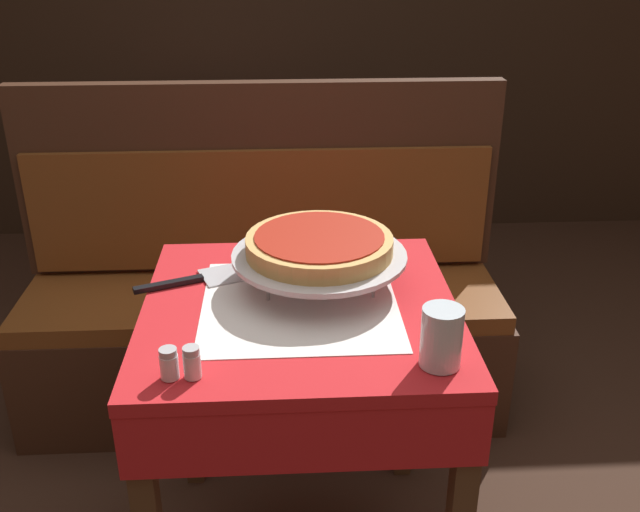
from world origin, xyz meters
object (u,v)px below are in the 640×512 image
object	(u,v)px
pepper_shaker	(192,362)
booth_bench	(264,319)
dining_table_front	(300,347)
pizza_pan_stand	(319,257)
pizza_server	(201,279)
deep_dish_pizza	(319,244)
salt_shaker	(169,364)
dining_table_rear	(212,143)
water_glass_near	(441,337)
condiment_caddy	(231,119)

from	to	relation	value
pepper_shaker	booth_bench	bearing A→B (deg)	84.12
dining_table_front	pizza_pan_stand	xyz separation A→B (m)	(0.05, 0.09, 0.19)
dining_table_front	pizza_server	xyz separation A→B (m)	(-0.23, 0.13, 0.12)
booth_bench	deep_dish_pizza	size ratio (longest dim) A/B	4.68
pizza_pan_stand	salt_shaker	world-z (taller)	pizza_pan_stand
dining_table_rear	deep_dish_pizza	distance (m)	1.66
booth_bench	deep_dish_pizza	xyz separation A→B (m)	(0.16, -0.62, 0.55)
booth_bench	pizza_pan_stand	size ratio (longest dim) A/B	3.91
dining_table_front	deep_dish_pizza	world-z (taller)	deep_dish_pizza
pizza_server	water_glass_near	size ratio (longest dim) A/B	2.36
dining_table_front	water_glass_near	bearing A→B (deg)	-44.59
water_glass_near	pizza_pan_stand	bearing A→B (deg)	121.36
condiment_caddy	dining_table_rear	bearing A→B (deg)	133.28
booth_bench	condiment_caddy	size ratio (longest dim) A/B	10.88
pizza_pan_stand	water_glass_near	xyz separation A→B (m)	(0.21, -0.35, -0.01)
deep_dish_pizza	pizza_server	distance (m)	0.30
pepper_shaker	condiment_caddy	xyz separation A→B (m)	(-0.03, 1.86, -0.00)
deep_dish_pizza	dining_table_rear	bearing A→B (deg)	103.71
salt_shaker	pepper_shaker	world-z (taller)	pepper_shaker
deep_dish_pizza	condiment_caddy	distance (m)	1.53
pepper_shaker	condiment_caddy	bearing A→B (deg)	91.07
dining_table_rear	condiment_caddy	size ratio (longest dim) A/B	5.77
dining_table_front	pizza_server	size ratio (longest dim) A/B	2.70
booth_bench	pepper_shaker	world-z (taller)	booth_bench
deep_dish_pizza	condiment_caddy	bearing A→B (deg)	101.08
water_glass_near	pepper_shaker	distance (m)	0.47
water_glass_near	salt_shaker	world-z (taller)	water_glass_near
pepper_shaker	salt_shaker	bearing A→B (deg)	180.00
dining_table_rear	pepper_shaker	size ratio (longest dim) A/B	13.18
dining_table_rear	pizza_pan_stand	distance (m)	1.65
dining_table_rear	pizza_pan_stand	world-z (taller)	pizza_pan_stand
pizza_pan_stand	deep_dish_pizza	bearing A→B (deg)	0.00
water_glass_near	condiment_caddy	xyz separation A→B (m)	(-0.51, 1.85, -0.03)
pizza_server	water_glass_near	world-z (taller)	water_glass_near
water_glass_near	pepper_shaker	xyz separation A→B (m)	(-0.47, -0.02, -0.03)
dining_table_rear	condiment_caddy	xyz separation A→B (m)	(0.10, -0.10, 0.13)
pizza_pan_stand	salt_shaker	distance (m)	0.48
booth_bench	pepper_shaker	size ratio (longest dim) A/B	24.83
dining_table_front	dining_table_rear	distance (m)	1.72
booth_bench	deep_dish_pizza	bearing A→B (deg)	-75.94
dining_table_front	pizza_server	distance (m)	0.29
condiment_caddy	salt_shaker	bearing A→B (deg)	-90.23
dining_table_front	pepper_shaker	size ratio (longest dim) A/B	12.05
pizza_server	water_glass_near	bearing A→B (deg)	-38.18
salt_shaker	pepper_shaker	distance (m)	0.04
pizza_server	condiment_caddy	world-z (taller)	condiment_caddy
water_glass_near	salt_shaker	xyz separation A→B (m)	(-0.51, -0.02, -0.03)
salt_shaker	dining_table_rear	bearing A→B (deg)	92.61
water_glass_near	pizza_server	bearing A→B (deg)	141.82
pizza_pan_stand	condiment_caddy	world-z (taller)	condiment_caddy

